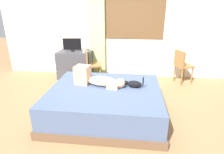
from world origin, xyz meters
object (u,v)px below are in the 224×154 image
object	(u,v)px
tv_monitor	(72,45)
chair_by_desk	(91,63)
chair_spare	(182,64)
cat	(133,84)
desk	(75,65)
bed	(105,102)
cup	(84,50)
person_lying	(97,79)

from	to	relation	value
tv_monitor	chair_by_desk	xyz separation A→B (m)	(0.55, -0.26, -0.41)
chair_spare	cat	bearing A→B (deg)	-126.79
cat	chair_by_desk	xyz separation A→B (m)	(-1.09, 1.45, -0.09)
desk	bed	bearing A→B (deg)	-59.03
desk	chair_spare	size ratio (longest dim) A/B	1.05
bed	chair_spare	xyz separation A→B (m)	(1.71, 1.73, 0.25)
cat	cup	bearing A→B (deg)	128.10
person_lying	chair_spare	size ratio (longest dim) A/B	1.10
cat	desk	world-z (taller)	desk
desk	tv_monitor	world-z (taller)	tv_monitor
person_lying	desk	world-z (taller)	person_lying
person_lying	chair_by_desk	world-z (taller)	person_lying
chair_by_desk	person_lying	bearing A→B (deg)	-72.94
chair_spare	tv_monitor	bearing A→B (deg)	178.13
person_lying	tv_monitor	bearing A→B (deg)	120.33
person_lying	cat	xyz separation A→B (m)	(0.66, -0.04, -0.05)
tv_monitor	chair_spare	distance (m)	2.88
bed	chair_by_desk	xyz separation A→B (m)	(-0.60, 1.56, 0.25)
bed	cat	bearing A→B (deg)	12.89
bed	desk	distance (m)	2.13
person_lying	chair_spare	world-z (taller)	person_lying
cup	chair_spare	world-z (taller)	chair_spare
bed	cat	world-z (taller)	cat
chair_by_desk	bed	bearing A→B (deg)	-68.98
cup	cat	bearing A→B (deg)	-51.90
bed	tv_monitor	bearing A→B (deg)	122.12
cat	cup	xyz separation A→B (m)	(-1.31, 1.67, 0.19)
cup	chair_by_desk	size ratio (longest dim) A/B	0.10
tv_monitor	cup	distance (m)	0.36
person_lying	cat	bearing A→B (deg)	-3.65
bed	cup	world-z (taller)	cup
tv_monitor	chair_spare	size ratio (longest dim) A/B	0.56
bed	tv_monitor	size ratio (longest dim) A/B	4.16
tv_monitor	cup	size ratio (longest dim) A/B	5.49
person_lying	chair_by_desk	distance (m)	1.48
bed	desk	world-z (taller)	desk
bed	desk	bearing A→B (deg)	120.97
person_lying	chair_by_desk	size ratio (longest dim) A/B	1.10
desk	chair_spare	xyz separation A→B (m)	(2.80, -0.09, 0.14)
tv_monitor	chair_spare	world-z (taller)	tv_monitor
cat	tv_monitor	xyz separation A→B (m)	(-1.64, 1.71, 0.33)
desk	chair_by_desk	bearing A→B (deg)	-28.04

